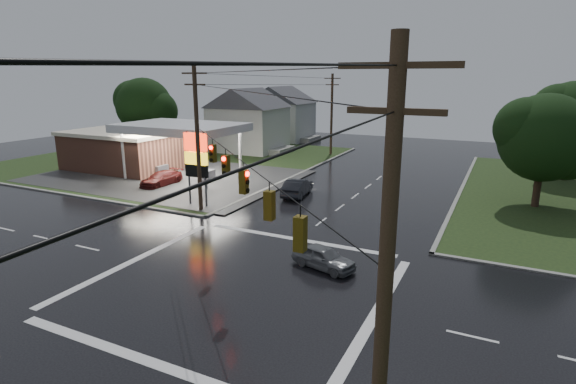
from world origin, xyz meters
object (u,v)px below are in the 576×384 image
at_px(gas_station, 137,146).
at_px(utility_pole_n, 332,113).
at_px(house_far, 281,113).
at_px(tree_ne_near, 546,138).
at_px(utility_pole_nw, 197,138).
at_px(house_near, 248,119).
at_px(car_pump, 161,179).
at_px(car_crossing, 324,257).
at_px(tree_ne_far, 575,119).
at_px(tree_nw_behind, 145,106).
at_px(pylon_sign, 196,157).
at_px(utility_pole_se, 384,305).
at_px(car_north, 297,187).

height_order(gas_station, utility_pole_n, utility_pole_n).
distance_m(house_far, tree_ne_near, 44.50).
xyz_separation_m(utility_pole_nw, house_near, (-11.45, 26.50, -1.32)).
bearing_deg(car_pump, house_near, 100.77).
bearing_deg(car_crossing, tree_ne_far, -9.55).
bearing_deg(tree_ne_near, tree_nw_behind, 170.53).
bearing_deg(pylon_sign, car_pump, 151.09).
height_order(utility_pole_se, utility_pole_n, utility_pole_se).
xyz_separation_m(utility_pole_nw, utility_pole_se, (19.00, -19.00, 0.00)).
bearing_deg(house_near, utility_pole_nw, -66.63).
xyz_separation_m(house_far, car_pump, (3.98, -33.38, -3.73)).
relative_size(utility_pole_nw, tree_nw_behind, 1.10).
distance_m(tree_ne_near, tree_ne_far, 12.39).
xyz_separation_m(house_near, car_north, (16.32, -19.11, -3.64)).
xyz_separation_m(pylon_sign, car_north, (5.87, 6.39, -3.24)).
xyz_separation_m(utility_pole_nw, tree_nw_behind, (-24.34, 20.49, 0.46)).
bearing_deg(car_crossing, utility_pole_n, 35.37).
height_order(tree_nw_behind, tree_ne_far, tree_nw_behind).
height_order(house_near, car_north, house_near).
height_order(gas_station, house_near, house_near).
relative_size(gas_station, tree_nw_behind, 2.62).
xyz_separation_m(utility_pole_nw, tree_ne_far, (26.65, 24.49, 0.46)).
height_order(utility_pole_nw, car_north, utility_pole_nw).
relative_size(gas_station, car_pump, 5.64).
height_order(gas_station, car_crossing, gas_station).
xyz_separation_m(utility_pole_n, house_far, (-12.45, 10.00, -1.06)).
bearing_deg(house_far, tree_nw_behind, -123.44).
bearing_deg(tree_ne_near, utility_pole_se, -98.38).
distance_m(house_near, tree_ne_near, 37.80).
height_order(house_near, house_far, same).
relative_size(utility_pole_se, car_north, 2.36).
relative_size(utility_pole_se, tree_ne_near, 1.22).
distance_m(pylon_sign, utility_pole_nw, 2.22).
height_order(utility_pole_n, tree_ne_far, utility_pole_n).
bearing_deg(house_near, tree_ne_near, -21.76).
bearing_deg(utility_pole_n, gas_station, -131.47).
relative_size(tree_nw_behind, tree_ne_near, 1.11).
height_order(tree_nw_behind, car_pump, tree_nw_behind).
height_order(tree_ne_near, car_crossing, tree_ne_near).
relative_size(house_far, car_north, 2.37).
relative_size(utility_pole_n, car_crossing, 2.85).
relative_size(house_near, tree_ne_far, 1.13).
bearing_deg(car_pump, utility_pole_nw, -28.35).
relative_size(tree_ne_near, car_north, 1.93).
distance_m(utility_pole_se, car_north, 30.34).
bearing_deg(utility_pole_nw, tree_ne_near, 27.86).
xyz_separation_m(utility_pole_n, tree_ne_near, (23.64, -16.01, 0.09)).
xyz_separation_m(gas_station, utility_pole_nw, (16.18, -10.20, 3.17)).
bearing_deg(tree_ne_far, house_near, 176.99).
relative_size(tree_nw_behind, car_crossing, 2.72).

